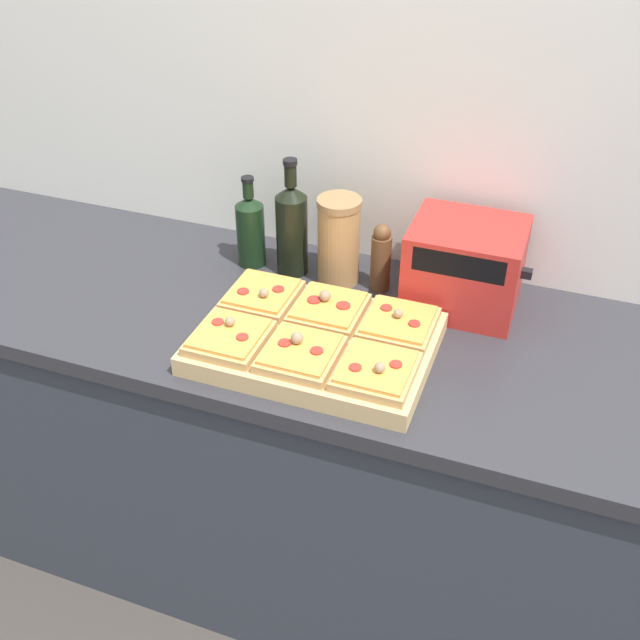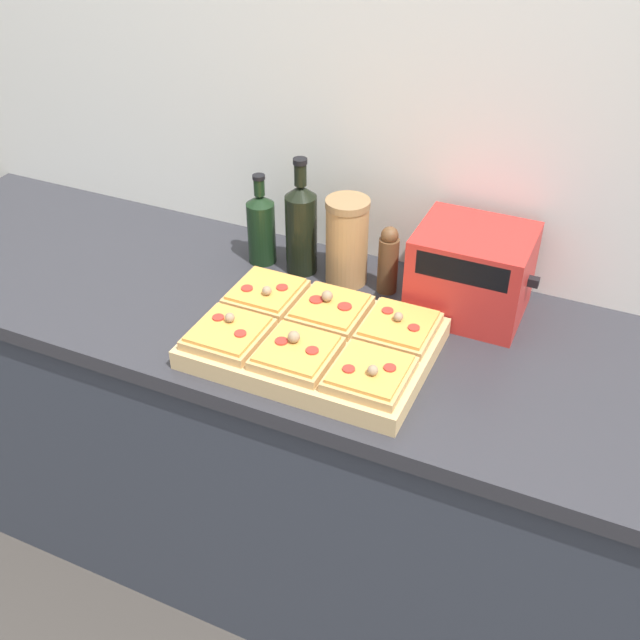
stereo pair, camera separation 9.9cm
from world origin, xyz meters
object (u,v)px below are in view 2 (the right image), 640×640
object	(u,v)px
grain_jar_tall	(347,241)
pepper_mill	(388,260)
olive_oil_bottle	(261,227)
wine_bottle	(301,227)
cutting_board	(314,343)
toaster_oven	(471,272)

from	to	relation	value
grain_jar_tall	pepper_mill	distance (m)	0.11
olive_oil_bottle	wine_bottle	xyz separation A→B (m)	(0.11, 0.00, 0.03)
olive_oil_bottle	wine_bottle	size ratio (longest dim) A/B	0.79
wine_bottle	grain_jar_tall	xyz separation A→B (m)	(0.12, 0.00, -0.01)
olive_oil_bottle	grain_jar_tall	size ratio (longest dim) A/B	1.08
olive_oil_bottle	pepper_mill	xyz separation A→B (m)	(0.34, 0.00, -0.01)
cutting_board	toaster_oven	world-z (taller)	toaster_oven
wine_bottle	pepper_mill	bearing A→B (deg)	0.00
cutting_board	toaster_oven	bearing A→B (deg)	48.60
pepper_mill	toaster_oven	bearing A→B (deg)	-0.24
cutting_board	grain_jar_tall	bearing A→B (deg)	99.47
cutting_board	grain_jar_tall	size ratio (longest dim) A/B	2.27
olive_oil_bottle	toaster_oven	bearing A→B (deg)	-0.09
cutting_board	grain_jar_tall	distance (m)	0.31
olive_oil_bottle	grain_jar_tall	distance (m)	0.24
wine_bottle	cutting_board	bearing A→B (deg)	-59.82
cutting_board	olive_oil_bottle	world-z (taller)	olive_oil_bottle
olive_oil_bottle	wine_bottle	world-z (taller)	wine_bottle
grain_jar_tall	pepper_mill	bearing A→B (deg)	0.00
olive_oil_bottle	toaster_oven	distance (m)	0.55
toaster_oven	olive_oil_bottle	bearing A→B (deg)	179.91
cutting_board	pepper_mill	bearing A→B (deg)	78.81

